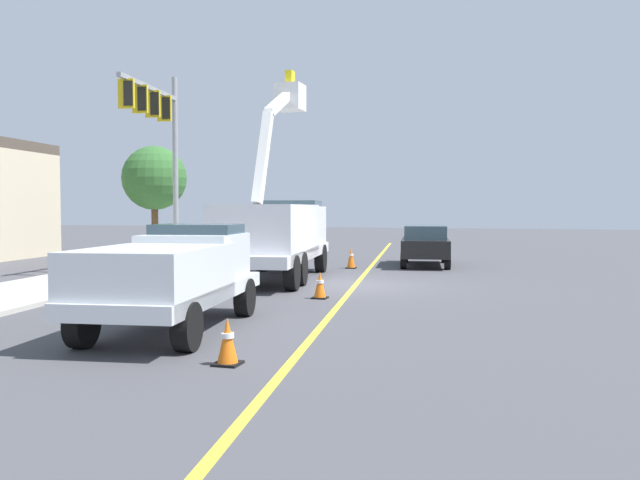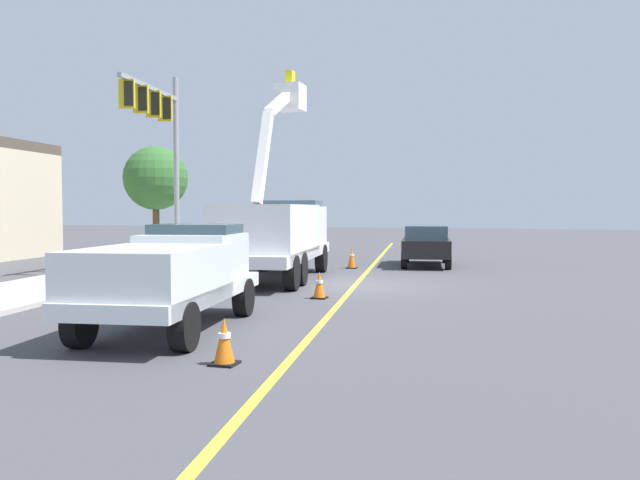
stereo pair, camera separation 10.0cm
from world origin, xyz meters
TOP-DOWN VIEW (x-y plane):
  - ground at (0.00, 0.00)m, footprint 120.00×120.00m
  - sidewalk_far_side at (-1.19, 8.90)m, footprint 59.95×11.53m
  - lane_centre_stripe at (0.00, 0.00)m, footprint 49.58×6.80m
  - utility_bucket_truck at (1.06, 2.98)m, footprint 8.46×3.57m
  - service_pickup_truck at (-8.29, 1.73)m, footprint 5.83×2.82m
  - passing_minivan at (7.82, -1.18)m, footprint 5.01×2.52m
  - traffic_cone_leading at (-10.63, -0.48)m, footprint 0.40×0.40m
  - traffic_cone_mid_front at (-3.10, 0.23)m, footprint 0.40×0.40m
  - traffic_cone_mid_rear at (5.67, 1.49)m, footprint 0.40×0.40m
  - traffic_signal_mast at (2.89, 8.41)m, footprint 5.16×1.02m
  - street_tree_right at (8.05, 11.67)m, footprint 3.04×3.04m

SIDE VIEW (x-z plane):
  - ground at x=0.00m, z-range 0.00..0.00m
  - lane_centre_stripe at x=0.00m, z-range 0.00..0.01m
  - sidewalk_far_side at x=-1.19m, z-range 0.00..0.12m
  - traffic_cone_mid_front at x=-3.10m, z-range -0.01..0.72m
  - traffic_cone_leading at x=-10.63m, z-range -0.01..0.73m
  - traffic_cone_mid_rear at x=5.67m, z-range -0.01..0.86m
  - passing_minivan at x=7.82m, z-range 0.13..1.82m
  - service_pickup_truck at x=-8.29m, z-range 0.09..2.15m
  - utility_bucket_truck at x=1.06m, z-range -1.95..5.17m
  - street_tree_right at x=8.05m, z-range 1.14..6.49m
  - traffic_signal_mast at x=2.89m, z-range 1.59..9.34m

